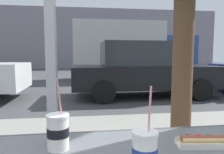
{
  "coord_description": "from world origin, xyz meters",
  "views": [
    {
      "loc": [
        0.16,
        -1.09,
        1.33
      ],
      "look_at": [
        0.68,
        2.75,
        0.93
      ],
      "focal_mm": 34.51,
      "sensor_mm": 36.0,
      "label": 1
    }
  ],
  "objects": [
    {
      "name": "hotdog_tray_far",
      "position": [
        0.7,
        -0.22,
        0.94
      ],
      "size": [
        0.26,
        0.11,
        0.05
      ],
      "color": "beige",
      "rests_on": "window_counter"
    },
    {
      "name": "soda_cup_right",
      "position": [
        0.05,
        -0.16,
        1.0
      ],
      "size": [
        0.1,
        0.1,
        0.31
      ],
      "color": "white",
      "rests_on": "window_counter"
    },
    {
      "name": "soda_cup_left",
      "position": [
        0.37,
        -0.4,
        1.0
      ],
      "size": [
        0.09,
        0.09,
        0.31
      ],
      "color": "white",
      "rests_on": "window_counter"
    },
    {
      "name": "sidewalk_strip",
      "position": [
        0.0,
        1.6,
        0.08
      ],
      "size": [
        16.0,
        2.8,
        0.15
      ],
      "primitive_type": "cube",
      "color": "gray",
      "rests_on": "ground"
    },
    {
      "name": "building_facade_far",
      "position": [
        0.0,
        21.02,
        2.97
      ],
      "size": [
        28.0,
        1.2,
        5.94
      ],
      "primitive_type": "cube",
      "color": "gray",
      "rests_on": "ground"
    },
    {
      "name": "ground_plane",
      "position": [
        0.0,
        8.0,
        0.0
      ],
      "size": [
        60.0,
        60.0,
        0.0
      ],
      "primitive_type": "plane",
      "color": "#424244"
    },
    {
      "name": "parked_car_black",
      "position": [
        2.09,
        5.62,
        0.88
      ],
      "size": [
        4.6,
        2.04,
        1.74
      ],
      "color": "black",
      "rests_on": "ground"
    },
    {
      "name": "box_truck",
      "position": [
        2.74,
        10.53,
        1.65
      ],
      "size": [
        6.44,
        2.44,
        3.06
      ],
      "color": "beige",
      "rests_on": "ground"
    }
  ]
}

